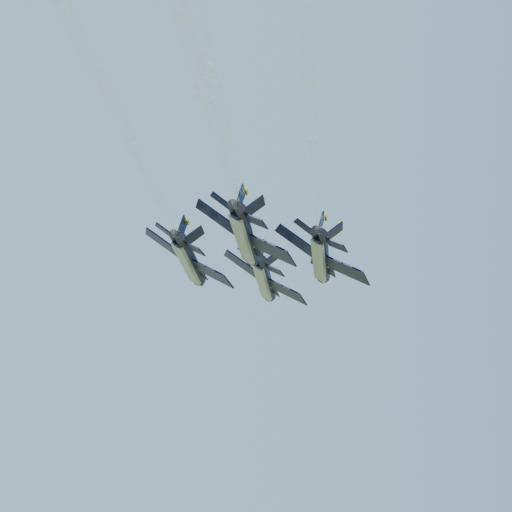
{
  "coord_description": "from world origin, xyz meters",
  "views": [
    {
      "loc": [
        -6.04,
        -88.3,
        76.62
      ],
      "look_at": [
        -0.34,
        5.99,
        103.19
      ],
      "focal_mm": 55.0,
      "sensor_mm": 36.0,
      "label": 1
    }
  ],
  "objects": [
    {
      "name": "jet_right",
      "position": [
        7.49,
        2.82,
        102.16
      ],
      "size": [
        11.29,
        17.51,
        7.47
      ],
      "rotation": [
        0.0,
        0.6,
        -0.2
      ],
      "color": "black"
    },
    {
      "name": "jet_left",
      "position": [
        -8.53,
        5.25,
        102.16
      ],
      "size": [
        11.29,
        17.51,
        7.47
      ],
      "rotation": [
        0.0,
        0.6,
        -0.2
      ],
      "color": "black"
    },
    {
      "name": "jet_slot",
      "position": [
        -2.13,
        -5.31,
        102.16
      ],
      "size": [
        11.29,
        17.51,
        7.47
      ],
      "rotation": [
        0.0,
        0.6,
        -0.2
      ],
      "color": "black"
    },
    {
      "name": "jet_lead",
      "position": [
        1.45,
        14.35,
        102.16
      ],
      "size": [
        11.29,
        17.51,
        7.47
      ],
      "rotation": [
        0.0,
        0.6,
        -0.2
      ],
      "color": "black"
    }
  ]
}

